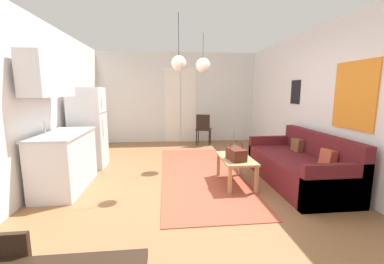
{
  "coord_description": "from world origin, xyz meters",
  "views": [
    {
      "loc": [
        -0.37,
        -3.64,
        1.53
      ],
      "look_at": [
        0.11,
        0.89,
        0.77
      ],
      "focal_mm": 23.15,
      "sensor_mm": 36.0,
      "label": 1
    }
  ],
  "objects_px": {
    "pendant_lamp_near": "(179,63)",
    "bamboo_vase": "(233,151)",
    "refrigerator": "(88,128)",
    "coffee_table": "(236,161)",
    "couch": "(301,167)",
    "pendant_lamp_far": "(203,65)",
    "handbag": "(236,154)",
    "accent_chair": "(203,128)"
  },
  "relations": [
    {
      "from": "pendant_lamp_near",
      "to": "bamboo_vase",
      "type": "bearing_deg",
      "value": 7.29
    },
    {
      "from": "refrigerator",
      "to": "pendant_lamp_near",
      "type": "bearing_deg",
      "value": -35.81
    },
    {
      "from": "refrigerator",
      "to": "coffee_table",
      "type": "bearing_deg",
      "value": -24.96
    },
    {
      "from": "couch",
      "to": "pendant_lamp_far",
      "type": "height_order",
      "value": "pendant_lamp_far"
    },
    {
      "from": "coffee_table",
      "to": "handbag",
      "type": "distance_m",
      "value": 0.22
    },
    {
      "from": "pendant_lamp_near",
      "to": "pendant_lamp_far",
      "type": "xyz_separation_m",
      "value": [
        0.55,
        1.22,
        0.1
      ]
    },
    {
      "from": "handbag",
      "to": "accent_chair",
      "type": "relative_size",
      "value": 0.42
    },
    {
      "from": "bamboo_vase",
      "to": "refrigerator",
      "type": "distance_m",
      "value": 2.91
    },
    {
      "from": "handbag",
      "to": "pendant_lamp_far",
      "type": "height_order",
      "value": "pendant_lamp_far"
    },
    {
      "from": "handbag",
      "to": "pendant_lamp_near",
      "type": "height_order",
      "value": "pendant_lamp_near"
    },
    {
      "from": "couch",
      "to": "accent_chair",
      "type": "xyz_separation_m",
      "value": [
        -1.15,
        3.14,
        0.22
      ]
    },
    {
      "from": "bamboo_vase",
      "to": "handbag",
      "type": "bearing_deg",
      "value": -94.75
    },
    {
      "from": "coffee_table",
      "to": "accent_chair",
      "type": "bearing_deg",
      "value": 91.39
    },
    {
      "from": "refrigerator",
      "to": "pendant_lamp_far",
      "type": "relative_size",
      "value": 2.09
    },
    {
      "from": "bamboo_vase",
      "to": "pendant_lamp_near",
      "type": "distance_m",
      "value": 1.67
    },
    {
      "from": "refrigerator",
      "to": "pendant_lamp_far",
      "type": "distance_m",
      "value": 2.61
    },
    {
      "from": "couch",
      "to": "accent_chair",
      "type": "bearing_deg",
      "value": 110.15
    },
    {
      "from": "coffee_table",
      "to": "accent_chair",
      "type": "height_order",
      "value": "accent_chair"
    },
    {
      "from": "couch",
      "to": "pendant_lamp_far",
      "type": "bearing_deg",
      "value": 138.43
    },
    {
      "from": "bamboo_vase",
      "to": "pendant_lamp_far",
      "type": "height_order",
      "value": "pendant_lamp_far"
    },
    {
      "from": "bamboo_vase",
      "to": "couch",
      "type": "bearing_deg",
      "value": -9.63
    },
    {
      "from": "handbag",
      "to": "couch",
      "type": "bearing_deg",
      "value": 2.9
    },
    {
      "from": "couch",
      "to": "pendant_lamp_near",
      "type": "distance_m",
      "value": 2.6
    },
    {
      "from": "coffee_table",
      "to": "accent_chair",
      "type": "relative_size",
      "value": 1.02
    },
    {
      "from": "coffee_table",
      "to": "refrigerator",
      "type": "bearing_deg",
      "value": 155.04
    },
    {
      "from": "coffee_table",
      "to": "bamboo_vase",
      "type": "height_order",
      "value": "bamboo_vase"
    },
    {
      "from": "couch",
      "to": "pendant_lamp_near",
      "type": "relative_size",
      "value": 2.47
    },
    {
      "from": "accent_chair",
      "to": "handbag",
      "type": "bearing_deg",
      "value": 106.31
    },
    {
      "from": "couch",
      "to": "pendant_lamp_near",
      "type": "xyz_separation_m",
      "value": [
        -2.01,
        0.07,
        1.66
      ]
    },
    {
      "from": "handbag",
      "to": "coffee_table",
      "type": "bearing_deg",
      "value": 74.02
    },
    {
      "from": "couch",
      "to": "pendant_lamp_near",
      "type": "height_order",
      "value": "pendant_lamp_near"
    },
    {
      "from": "accent_chair",
      "to": "pendant_lamp_near",
      "type": "distance_m",
      "value": 3.5
    },
    {
      "from": "refrigerator",
      "to": "pendant_lamp_far",
      "type": "xyz_separation_m",
      "value": [
        2.3,
        -0.04,
        1.23
      ]
    },
    {
      "from": "coffee_table",
      "to": "handbag",
      "type": "height_order",
      "value": "handbag"
    },
    {
      "from": "accent_chair",
      "to": "coffee_table",
      "type": "bearing_deg",
      "value": 107.11
    },
    {
      "from": "refrigerator",
      "to": "pendant_lamp_near",
      "type": "relative_size",
      "value": 1.93
    },
    {
      "from": "coffee_table",
      "to": "pendant_lamp_far",
      "type": "distance_m",
      "value": 2.07
    },
    {
      "from": "pendant_lamp_near",
      "to": "coffee_table",
      "type": "bearing_deg",
      "value": 1.07
    },
    {
      "from": "refrigerator",
      "to": "couch",
      "type": "bearing_deg",
      "value": -19.56
    },
    {
      "from": "coffee_table",
      "to": "pendant_lamp_far",
      "type": "relative_size",
      "value": 1.17
    },
    {
      "from": "refrigerator",
      "to": "pendant_lamp_near",
      "type": "xyz_separation_m",
      "value": [
        1.75,
        -1.27,
        1.14
      ]
    },
    {
      "from": "accent_chair",
      "to": "bamboo_vase",
      "type": "bearing_deg",
      "value": 106.74
    }
  ]
}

